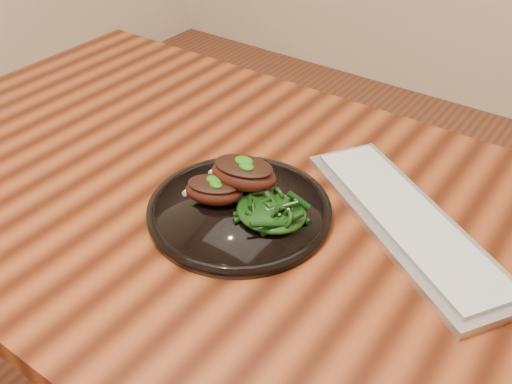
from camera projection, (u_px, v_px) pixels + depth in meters
desk at (287, 258)px, 0.92m from camera, size 1.60×0.80×0.75m
plate at (239, 210)px, 0.87m from camera, size 0.28×0.28×0.02m
lamb_chop_front at (214, 190)px, 0.87m from camera, size 0.11×0.09×0.04m
lamb_chop_back at (243, 173)px, 0.87m from camera, size 0.12×0.09×0.05m
herb_smear at (244, 179)px, 0.93m from camera, size 0.09×0.06×0.01m
greens_heap at (271, 208)px, 0.84m from camera, size 0.11×0.10×0.04m
keyboard at (407, 221)px, 0.85m from camera, size 0.42×0.33×0.02m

